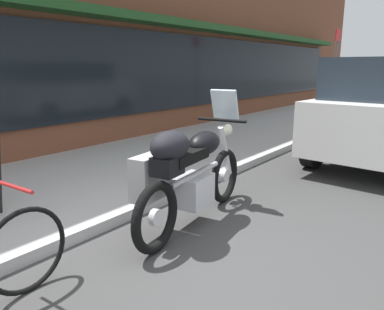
{
  "coord_description": "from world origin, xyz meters",
  "views": [
    {
      "loc": [
        -2.41,
        -1.69,
        1.68
      ],
      "look_at": [
        0.88,
        0.79,
        0.7
      ],
      "focal_mm": 34.96,
      "sensor_mm": 36.0,
      "label": 1
    }
  ],
  "objects": [
    {
      "name": "storefront_building",
      "position": [
        7.27,
        4.51,
        3.35
      ],
      "size": [
        22.55,
        0.9,
        6.86
      ],
      "color": "brown",
      "rests_on": "ground_plane"
    },
    {
      "name": "parking_sign_pole",
      "position": [
        9.13,
        1.75,
        1.67
      ],
      "size": [
        0.44,
        0.07,
        2.63
      ],
      "color": "#59595B",
      "rests_on": "sidewalk_curb"
    },
    {
      "name": "ground_plane",
      "position": [
        0.0,
        0.0,
        0.0
      ],
      "size": [
        80.0,
        80.0,
        0.0
      ],
      "primitive_type": "plane",
      "color": "#3A3A3A"
    },
    {
      "name": "sidewalk_curb",
      "position": [
        9.0,
        2.78,
        0.06
      ],
      "size": [
        30.0,
        3.15,
        0.12
      ],
      "color": "#B0B0B0",
      "rests_on": "ground_plane"
    },
    {
      "name": "touring_motorcycle",
      "position": [
        0.55,
        0.61,
        0.61
      ],
      "size": [
        2.19,
        0.66,
        1.42
      ],
      "color": "black",
      "rests_on": "ground_plane"
    }
  ]
}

